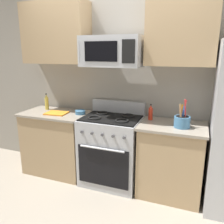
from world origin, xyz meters
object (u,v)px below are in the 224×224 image
(cutting_board, at_px, (56,113))
(bottle_hot_sauce, at_px, (151,113))
(microwave, at_px, (112,51))
(utensil_crock, at_px, (182,121))
(prep_bowl, at_px, (80,112))
(range_oven, at_px, (111,149))
(bottle_oil, at_px, (47,102))

(cutting_board, distance_m, bottle_hot_sauce, 1.30)
(microwave, height_order, utensil_crock, microwave)
(prep_bowl, bearing_deg, range_oven, -5.77)
(microwave, xyz_separation_m, bottle_hot_sauce, (0.48, 0.09, -0.75))
(utensil_crock, distance_m, bottle_hot_sauce, 0.43)
(bottle_hot_sauce, height_order, bottle_oil, bottle_oil)
(range_oven, bearing_deg, microwave, 90.05)
(utensil_crock, distance_m, prep_bowl, 1.37)
(utensil_crock, height_order, prep_bowl, utensil_crock)
(utensil_crock, bearing_deg, range_oven, 176.45)
(microwave, bearing_deg, bottle_hot_sauce, 11.03)
(range_oven, height_order, bottle_hot_sauce, bottle_hot_sauce)
(range_oven, distance_m, cutting_board, 0.92)
(bottle_oil, xyz_separation_m, prep_bowl, (0.59, -0.06, -0.08))
(utensil_crock, bearing_deg, microwave, 174.79)
(utensil_crock, bearing_deg, prep_bowl, 175.66)
(range_oven, height_order, cutting_board, range_oven)
(range_oven, relative_size, cutting_board, 3.74)
(microwave, relative_size, bottle_oil, 3.06)
(prep_bowl, bearing_deg, cutting_board, -162.76)
(microwave, xyz_separation_m, cutting_board, (-0.80, -0.08, -0.83))
(bottle_oil, bearing_deg, range_oven, -5.62)
(microwave, height_order, bottle_hot_sauce, microwave)
(microwave, bearing_deg, prep_bowl, 177.25)
(bottle_oil, bearing_deg, prep_bowl, -5.50)
(bottle_hot_sauce, bearing_deg, microwave, -168.97)
(cutting_board, bearing_deg, microwave, 5.44)
(microwave, height_order, cutting_board, microwave)
(cutting_board, xyz_separation_m, prep_bowl, (0.32, 0.10, 0.02))
(bottle_hot_sauce, distance_m, prep_bowl, 0.97)
(range_oven, distance_m, bottle_hot_sauce, 0.73)
(bottle_oil, relative_size, prep_bowl, 1.69)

